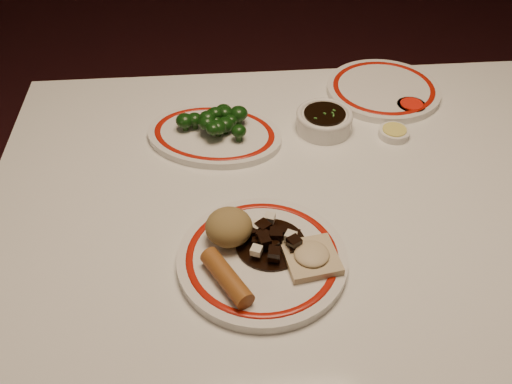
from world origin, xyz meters
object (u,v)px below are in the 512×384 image
at_px(dining_table, 306,227).
at_px(stirfry_heap, 271,239).
at_px(soy_bowl, 324,122).
at_px(broccoli_pile, 216,121).
at_px(rice_mound, 229,227).
at_px(spring_roll, 227,277).
at_px(fried_wonton, 311,257).
at_px(broccoli_plate, 214,135).
at_px(main_plate, 262,259).

distance_m(dining_table, stirfry_heap, 0.21).
relative_size(dining_table, soy_bowl, 10.23).
bearing_deg(broccoli_pile, rice_mound, -87.75).
xyz_separation_m(spring_roll, soy_bowl, (0.22, 0.42, -0.01)).
distance_m(stirfry_heap, broccoli_pile, 0.34).
bearing_deg(soy_bowl, rice_mound, -123.90).
bearing_deg(soy_bowl, fried_wonton, -102.90).
relative_size(dining_table, broccoli_plate, 3.62).
relative_size(stirfry_heap, broccoli_pile, 0.78).
bearing_deg(soy_bowl, stirfry_heap, -113.50).
xyz_separation_m(main_plate, fried_wonton, (0.08, -0.02, 0.02)).
height_order(rice_mound, broccoli_pile, rice_mound).
xyz_separation_m(spring_roll, fried_wonton, (0.14, 0.04, -0.01)).
xyz_separation_m(main_plate, rice_mound, (-0.05, 0.04, 0.04)).
distance_m(rice_mound, fried_wonton, 0.14).
bearing_deg(soy_bowl, main_plate, -114.39).
bearing_deg(broccoli_pile, broccoli_plate, -125.20).
height_order(main_plate, rice_mound, rice_mound).
relative_size(rice_mound, soy_bowl, 0.67).
distance_m(rice_mound, stirfry_heap, 0.07).
height_order(rice_mound, soy_bowl, rice_mound).
xyz_separation_m(rice_mound, stirfry_heap, (0.07, -0.02, -0.02)).
xyz_separation_m(broccoli_plate, broccoli_pile, (0.00, 0.01, 0.03)).
relative_size(fried_wonton, broccoli_pile, 0.63).
distance_m(dining_table, broccoli_plate, 0.27).
height_order(broccoli_plate, broccoli_pile, broccoli_pile).
height_order(main_plate, broccoli_pile, broccoli_pile).
bearing_deg(fried_wonton, main_plate, 167.42).
bearing_deg(soy_bowl, broccoli_pile, -178.31).
bearing_deg(main_plate, spring_roll, -138.30).
height_order(stirfry_heap, broccoli_pile, broccoli_pile).
relative_size(dining_table, fried_wonton, 12.62).
height_order(main_plate, spring_roll, spring_roll).
distance_m(main_plate, stirfry_heap, 0.04).
bearing_deg(main_plate, broccoli_pile, 100.08).
relative_size(spring_roll, fried_wonton, 1.18).
xyz_separation_m(dining_table, broccoli_plate, (-0.17, 0.18, 0.10)).
distance_m(main_plate, rice_mound, 0.08).
relative_size(main_plate, broccoli_pile, 2.41).
distance_m(spring_roll, broccoli_pile, 0.41).
bearing_deg(fried_wonton, soy_bowl, 77.10).
distance_m(spring_roll, broccoli_plate, 0.40).
bearing_deg(dining_table, spring_roll, -126.57).
bearing_deg(broccoli_pile, spring_roll, -89.46).
xyz_separation_m(stirfry_heap, soy_bowl, (0.15, 0.34, -0.01)).
bearing_deg(stirfry_heap, fried_wonton, -34.23).
distance_m(fried_wonton, stirfry_heap, 0.07).
bearing_deg(fried_wonton, rice_mound, 155.19).
height_order(dining_table, fried_wonton, fried_wonton).
bearing_deg(rice_mound, broccoli_plate, 93.15).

